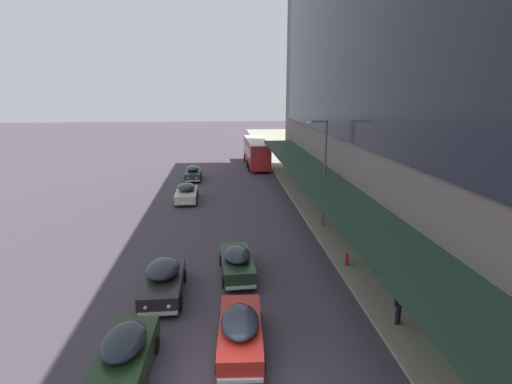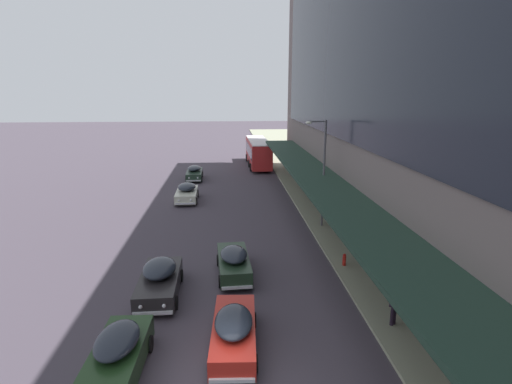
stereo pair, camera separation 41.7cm
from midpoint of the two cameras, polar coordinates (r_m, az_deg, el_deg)
The scene contains 10 objects.
transit_bus_kerbside_front at distance 52.72m, azimuth 0.53°, elevation 5.85°, with size 2.85×11.26×3.46m.
sedan_lead_near at distance 36.58m, azimuth -9.54°, elevation -0.06°, with size 2.02×4.55×1.59m.
sedan_second_mid at distance 16.26m, azimuth -2.40°, elevation -19.16°, with size 1.95×4.79×1.56m.
sedan_oncoming_front at distance 15.66m, azimuth -18.47°, elevation -21.35°, with size 1.91×4.68×1.61m.
sedan_far_back at distance 21.82m, azimuth -2.65°, elevation -9.94°, with size 1.92×4.55×1.57m.
sedan_trailing_mid at distance 45.27m, azimuth -8.53°, elevation 2.73°, with size 1.88×4.57×1.54m.
sedan_lead_mid at distance 20.38m, azimuth -13.03°, elevation -12.06°, with size 2.02×4.70×1.67m.
pedestrian_at_kerb at distance 18.23m, azimuth 19.81°, elevation -14.61°, with size 0.51×0.43×1.86m.
street_lamp at distance 28.59m, azimuth 9.81°, elevation 3.63°, with size 1.50×0.28×7.62m.
fire_hydrant at distance 23.36m, azimuth 13.00°, elevation -9.38°, with size 0.20×0.40×0.70m.
Camera 2 is at (0.10, -11.41, 9.74)m, focal length 28.00 mm.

